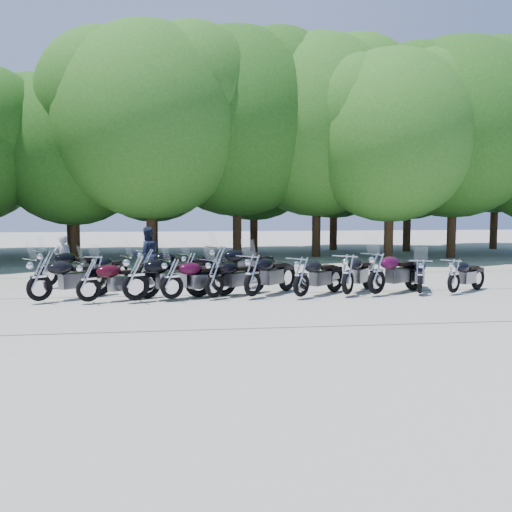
{
  "coord_description": "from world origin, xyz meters",
  "views": [
    {
      "loc": [
        -1.97,
        -13.86,
        2.46
      ],
      "look_at": [
        0.0,
        1.5,
        1.1
      ],
      "focal_mm": 38.0,
      "sensor_mm": 36.0,
      "label": 1
    }
  ],
  "objects": [
    {
      "name": "motorcycle_6",
      "position": [
        1.1,
        0.43,
        0.65
      ],
      "size": [
        2.19,
        2.05,
        1.3
      ],
      "primitive_type": null,
      "rotation": [
        0.0,
        0.0,
        2.29
      ],
      "color": "black",
      "rests_on": "ground"
    },
    {
      "name": "motorcycle_15",
      "position": [
        -0.97,
        3.28,
        0.72
      ],
      "size": [
        2.63,
        1.88,
        1.45
      ],
      "primitive_type": null,
      "rotation": [
        0.0,
        0.0,
        2.06
      ],
      "color": "black",
      "rests_on": "ground"
    },
    {
      "name": "motorcycle_12",
      "position": [
        -4.73,
        3.27,
        0.57
      ],
      "size": [
        1.36,
        2.11,
        1.15
      ],
      "primitive_type": null,
      "rotation": [
        0.0,
        0.0,
        2.74
      ],
      "color": "black",
      "rests_on": "ground"
    },
    {
      "name": "tree_4",
      "position": [
        0.54,
        13.09,
        6.64
      ],
      "size": [
        9.13,
        9.13,
        11.2
      ],
      "color": "#3A2614",
      "rests_on": "ground"
    },
    {
      "name": "motorcycle_11",
      "position": [
        -6.22,
        3.34,
        0.69
      ],
      "size": [
        2.33,
        2.13,
        1.37
      ],
      "primitive_type": null,
      "rotation": [
        0.0,
        0.0,
        2.27
      ],
      "color": "black",
      "rests_on": "ground"
    },
    {
      "name": "tree_13",
      "position": [
        6.69,
        17.47,
        6.04
      ],
      "size": [
        8.31,
        8.31,
        10.2
      ],
      "color": "#3A2614",
      "rests_on": "ground"
    },
    {
      "name": "motorcycle_5",
      "position": [
        -0.21,
        0.63,
        0.69
      ],
      "size": [
        2.2,
        2.28,
        1.38
      ],
      "primitive_type": null,
      "rotation": [
        0.0,
        0.0,
        2.39
      ],
      "color": "black",
      "rests_on": "ground"
    },
    {
      "name": "tree_14",
      "position": [
        10.68,
        16.09,
        5.83
      ],
      "size": [
        8.02,
        8.02,
        9.84
      ],
      "color": "#3A2614",
      "rests_on": "ground"
    },
    {
      "name": "tree_2",
      "position": [
        -7.25,
        12.84,
        5.31
      ],
      "size": [
        7.31,
        7.31,
        8.97
      ],
      "color": "#3A2614",
      "rests_on": "ground"
    },
    {
      "name": "motorcycle_1",
      "position": [
        -4.5,
        0.37,
        0.63
      ],
      "size": [
        2.31,
        1.6,
        1.27
      ],
      "primitive_type": null,
      "rotation": [
        0.0,
        0.0,
        2.03
      ],
      "color": "black",
      "rests_on": "ground"
    },
    {
      "name": "rider_1",
      "position": [
        -3.3,
        4.65,
        0.92
      ],
      "size": [
        1.09,
        0.97,
        1.85
      ],
      "primitive_type": "imported",
      "rotation": [
        0.0,
        0.0,
        3.5
      ],
      "color": "#1B2139",
      "rests_on": "ground"
    },
    {
      "name": "tree_10",
      "position": [
        -8.29,
        16.97,
        5.66
      ],
      "size": [
        7.78,
        7.78,
        9.55
      ],
      "color": "#3A2614",
      "rests_on": "ground"
    },
    {
      "name": "ground",
      "position": [
        0.0,
        0.0,
        0.0
      ],
      "size": [
        90.0,
        90.0,
        0.0
      ],
      "primitive_type": "plane",
      "color": "gray",
      "rests_on": "ground"
    },
    {
      "name": "tree_5",
      "position": [
        4.61,
        13.2,
        6.57
      ],
      "size": [
        9.04,
        9.04,
        11.1
      ],
      "color": "#3A2614",
      "rests_on": "ground"
    },
    {
      "name": "motorcycle_13",
      "position": [
        -3.21,
        3.32,
        0.68
      ],
      "size": [
        2.5,
        1.56,
        1.36
      ],
      "primitive_type": null,
      "rotation": [
        0.0,
        0.0,
        1.95
      ],
      "color": "black",
      "rests_on": "ground"
    },
    {
      "name": "motorcycle_8",
      "position": [
        3.29,
        0.6,
        0.7
      ],
      "size": [
        2.5,
        1.96,
        1.4
      ],
      "primitive_type": null,
      "rotation": [
        0.0,
        0.0,
        2.13
      ],
      "color": "#390726",
      "rests_on": "ground"
    },
    {
      "name": "motorcycle_7",
      "position": [
        2.47,
        0.63,
        0.68
      ],
      "size": [
        2.04,
        2.34,
        1.35
      ],
      "primitive_type": null,
      "rotation": [
        0.0,
        0.0,
        2.48
      ],
      "color": "black",
      "rests_on": "ground"
    },
    {
      "name": "tree_12",
      "position": [
        1.8,
        16.47,
        5.72
      ],
      "size": [
        7.88,
        7.88,
        9.67
      ],
      "color": "#3A2614",
      "rests_on": "ground"
    },
    {
      "name": "tree_15",
      "position": [
        16.61,
        17.02,
        7.03
      ],
      "size": [
        9.67,
        9.67,
        11.86
      ],
      "color": "#3A2614",
      "rests_on": "ground"
    },
    {
      "name": "motorcycle_9",
      "position": [
        4.58,
        0.64,
        0.59
      ],
      "size": [
        1.4,
        2.16,
        1.17
      ],
      "primitive_type": null,
      "rotation": [
        0.0,
        0.0,
        2.74
      ],
      "color": "black",
      "rests_on": "ground"
    },
    {
      "name": "tree_7",
      "position": [
        11.2,
        11.78,
        6.39
      ],
      "size": [
        8.79,
        8.79,
        10.79
      ],
      "color": "#3A2614",
      "rests_on": "ground"
    },
    {
      "name": "motorcycle_10",
      "position": [
        5.58,
        0.6,
        0.58
      ],
      "size": [
        2.05,
        1.7,
        1.17
      ],
      "primitive_type": null,
      "rotation": [
        0.0,
        0.0,
        2.19
      ],
      "color": "black",
      "rests_on": "ground"
    },
    {
      "name": "motorcycle_0",
      "position": [
        -5.76,
        0.6,
        0.69
      ],
      "size": [
        2.34,
        2.12,
        1.37
      ],
      "primitive_type": null,
      "rotation": [
        0.0,
        0.0,
        2.26
      ],
      "color": "black",
      "rests_on": "ground"
    },
    {
      "name": "tree_6",
      "position": [
        7.55,
        10.82,
        5.81
      ],
      "size": [
        8.0,
        8.0,
        9.82
      ],
      "color": "#3A2614",
      "rests_on": "ground"
    },
    {
      "name": "tree_11",
      "position": [
        -3.76,
        16.43,
        5.49
      ],
      "size": [
        7.56,
        7.56,
        9.28
      ],
      "color": "#3A2614",
      "rests_on": "ground"
    },
    {
      "name": "motorcycle_2",
      "position": [
        -3.3,
        0.38,
        0.72
      ],
      "size": [
        2.63,
        1.75,
        1.44
      ],
      "primitive_type": null,
      "rotation": [
        0.0,
        0.0,
        2.0
      ],
      "color": "black",
      "rests_on": "ground"
    },
    {
      "name": "motorcycle_14",
      "position": [
        -1.9,
        3.05,
        0.62
      ],
      "size": [
        2.16,
        1.8,
        1.23
      ],
      "primitive_type": null,
      "rotation": [
        0.0,
        0.0,
        2.19
      ],
      "color": "black",
      "rests_on": "ground"
    },
    {
      "name": "motorcycle_4",
      "position": [
        -1.25,
        0.66,
        0.63
      ],
      "size": [
        2.18,
        1.93,
        1.27
      ],
      "primitive_type": null,
      "rotation": [
        0.0,
        0.0,
        2.24
      ],
      "color": "black",
      "rests_on": "ground"
    },
    {
      "name": "tree_3",
      "position": [
        -3.57,
        11.24,
        6.32
      ],
      "size": [
        8.7,
        8.7,
        10.67
      ],
      "color": "#3A2614",
      "rests_on": "ground"
    },
    {
      "name": "motorcycle_3",
      "position": [
        -2.37,
        0.53,
        0.65
      ],
      "size": [
        2.34,
        1.68,
        1.29
      ],
      "primitive_type": null,
      "rotation": [
        0.0,
        0.0,
        2.06
      ],
      "color": "#32061B",
      "rests_on": "ground"
    },
    {
      "name": "rider_0",
      "position": [
        -6.01,
        4.47,
        0.8
      ],
      "size": [
        0.69,
        0.59,
        1.6
      ],
      "primitive_type": "imported",
      "rotation": [
        0.0,
        0.0,
        3.56
      ],
      "color": "#999A9C",
      "rests_on": "ground"
    }
  ]
}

